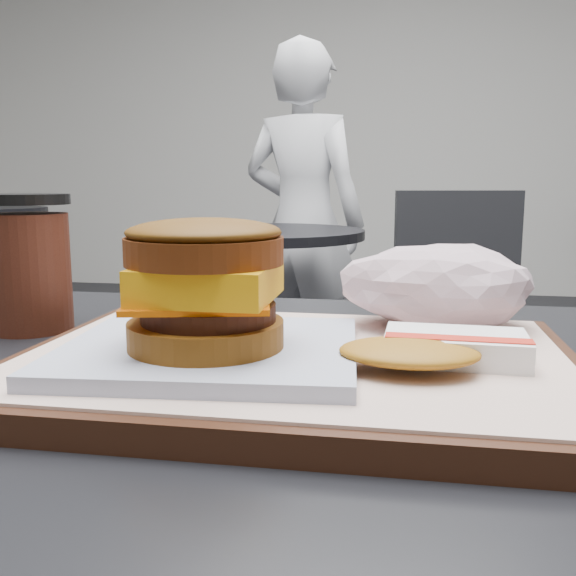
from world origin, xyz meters
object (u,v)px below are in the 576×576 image
at_px(serving_tray, 295,366).
at_px(breakfast_sandwich, 207,301).
at_px(hash_brown, 435,349).
at_px(neighbor_table, 260,289).
at_px(coffee_cup, 28,266).
at_px(crumpled_wrapper, 436,285).
at_px(patron, 303,223).
at_px(neighbor_chair, 416,306).

height_order(serving_tray, breakfast_sandwich, breakfast_sandwich).
height_order(hash_brown, neighbor_table, hash_brown).
bearing_deg(breakfast_sandwich, neighbor_table, 101.51).
bearing_deg(hash_brown, neighbor_table, 106.26).
bearing_deg(coffee_cup, serving_tray, -21.99).
xyz_separation_m(crumpled_wrapper, neighbor_table, (-0.49, 1.56, -0.27)).
bearing_deg(patron, breakfast_sandwich, 113.05).
relative_size(serving_tray, hash_brown, 3.18).
distance_m(breakfast_sandwich, hash_brown, 0.15).
relative_size(breakfast_sandwich, neighbor_table, 0.27).
distance_m(breakfast_sandwich, patron, 2.30).
bearing_deg(breakfast_sandwich, serving_tray, 31.24).
distance_m(neighbor_chair, patron, 0.80).
xyz_separation_m(coffee_cup, patron, (-0.08, 2.15, -0.09)).
xyz_separation_m(hash_brown, neighbor_table, (-0.49, 1.68, -0.25)).
distance_m(crumpled_wrapper, coffee_cup, 0.36).
xyz_separation_m(breakfast_sandwich, coffee_cup, (-0.21, 0.14, 0.00)).
relative_size(breakfast_sandwich, neighbor_chair, 0.23).
bearing_deg(crumpled_wrapper, breakfast_sandwich, -139.14).
bearing_deg(breakfast_sandwich, patron, 97.16).
height_order(breakfast_sandwich, crumpled_wrapper, breakfast_sandwich).
xyz_separation_m(coffee_cup, neighbor_chair, (0.39, 1.54, -0.32)).
bearing_deg(serving_tray, coffee_cup, 158.01).
bearing_deg(neighbor_table, hash_brown, -73.74).
xyz_separation_m(neighbor_table, patron, (0.06, 0.59, 0.18)).
bearing_deg(patron, neighbor_table, 100.40).
relative_size(breakfast_sandwich, hash_brown, 1.70).
distance_m(breakfast_sandwich, crumpled_wrapper, 0.20).
bearing_deg(breakfast_sandwich, neighbor_chair, 84.04).
relative_size(coffee_cup, patron, 0.08).
xyz_separation_m(serving_tray, hash_brown, (0.09, -0.02, 0.02)).
distance_m(breakfast_sandwich, neighbor_chair, 1.72).
distance_m(breakfast_sandwich, neighbor_table, 1.75).
relative_size(breakfast_sandwich, crumpled_wrapper, 1.35).
height_order(breakfast_sandwich, hash_brown, breakfast_sandwich).
relative_size(serving_tray, coffee_cup, 3.06).
height_order(crumpled_wrapper, neighbor_chair, neighbor_chair).
xyz_separation_m(breakfast_sandwich, neighbor_chair, (0.18, 1.68, -0.32)).
height_order(crumpled_wrapper, patron, patron).
distance_m(neighbor_table, neighbor_chair, 0.52).
relative_size(neighbor_table, patron, 0.51).
xyz_separation_m(serving_tray, patron, (-0.34, 2.25, -0.05)).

